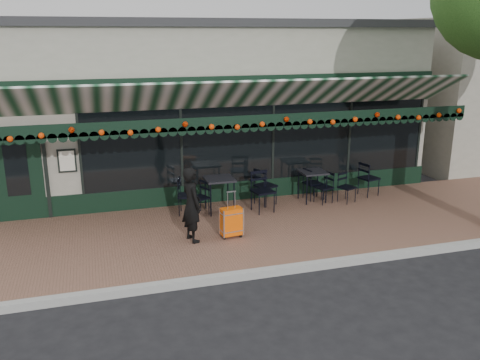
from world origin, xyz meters
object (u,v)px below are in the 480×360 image
object	(u,v)px
woman	(191,205)
chair_a_right	(313,183)
suitcase	(231,222)
cafe_table_a	(313,174)
cafe_table_b	(219,181)
chair_a_left	(324,188)
chair_a_front	(347,188)
chair_a_extra	(369,178)
chair_b_right	(265,186)
chair_b_front	(263,192)
chair_b_left	(199,198)
chair_solo	(187,196)

from	to	relation	value
woman	chair_a_right	size ratio (longest dim) A/B	1.90
suitcase	cafe_table_a	world-z (taller)	suitcase
cafe_table_b	chair_a_left	bearing A→B (deg)	-2.24
chair_a_front	chair_a_extra	distance (m)	0.93
chair_b_right	chair_b_front	bearing A→B (deg)	132.23
chair_a_right	chair_b_right	bearing A→B (deg)	80.96
cafe_table_b	chair_a_extra	size ratio (longest dim) A/B	0.92
chair_a_extra	chair_b_front	xyz separation A→B (m)	(-3.15, -0.43, 0.04)
chair_a_left	chair_a_right	distance (m)	0.40
chair_a_right	chair_b_left	size ratio (longest dim) A/B	1.02
chair_b_front	chair_solo	world-z (taller)	chair_b_front
woman	chair_a_extra	xyz separation A→B (m)	(5.16, 1.74, -0.33)
chair_a_right	woman	bearing A→B (deg)	106.12
cafe_table_a	chair_a_right	bearing A→B (deg)	62.53
chair_a_front	chair_a_extra	xyz separation A→B (m)	(0.85, 0.37, 0.07)
woman	chair_solo	world-z (taller)	woman
chair_a_extra	chair_a_right	bearing A→B (deg)	72.51
woman	chair_b_front	world-z (taller)	woman
chair_a_right	chair_b_right	xyz separation A→B (m)	(-1.33, -0.05, 0.06)
chair_a_front	cafe_table_a	bearing A→B (deg)	134.12
cafe_table_a	cafe_table_b	distance (m)	2.51
suitcase	chair_a_right	world-z (taller)	suitcase
woman	suitcase	bearing A→B (deg)	-109.21
cafe_table_b	chair_a_right	size ratio (longest dim) A/B	1.01
chair_a_extra	chair_solo	bearing A→B (deg)	78.04
chair_a_left	chair_b_left	world-z (taller)	chair_b_left
cafe_table_a	cafe_table_b	xyz separation A→B (m)	(-2.51, -0.12, 0.05)
cafe_table_a	chair_a_left	bearing A→B (deg)	-46.70
chair_solo	chair_a_extra	bearing A→B (deg)	-72.18
cafe_table_b	chair_a_front	bearing A→B (deg)	-3.98
chair_b_right	chair_a_left	bearing A→B (deg)	-124.34
cafe_table_a	chair_b_right	size ratio (longest dim) A/B	0.84
suitcase	chair_b_left	bearing A→B (deg)	95.66
chair_a_right	chair_b_left	world-z (taller)	chair_a_right
cafe_table_a	chair_b_right	distance (m)	1.28
chair_b_front	chair_solo	xyz separation A→B (m)	(-1.79, 0.35, -0.05)
suitcase	chair_b_front	distance (m)	1.80
cafe_table_a	chair_b_left	world-z (taller)	chair_b_left
cafe_table_a	chair_a_extra	world-z (taller)	chair_a_extra
woman	chair_a_left	world-z (taller)	woman
chair_a_front	chair_a_extra	bearing A→B (deg)	1.38
chair_a_front	chair_b_right	size ratio (longest dim) A/B	0.81
chair_a_right	chair_a_front	size ratio (longest dim) A/B	1.08
cafe_table_b	chair_solo	distance (m)	0.85
cafe_table_b	chair_b_right	world-z (taller)	chair_b_right
chair_b_right	chair_a_extra	bearing A→B (deg)	-113.39
chair_a_extra	chair_b_left	distance (m)	4.70
suitcase	chair_b_front	bearing A→B (deg)	41.59
chair_b_left	suitcase	bearing A→B (deg)	-11.05
woman	cafe_table_a	world-z (taller)	woman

